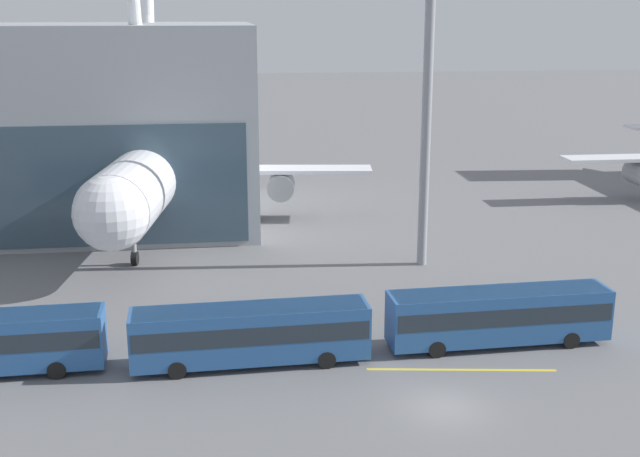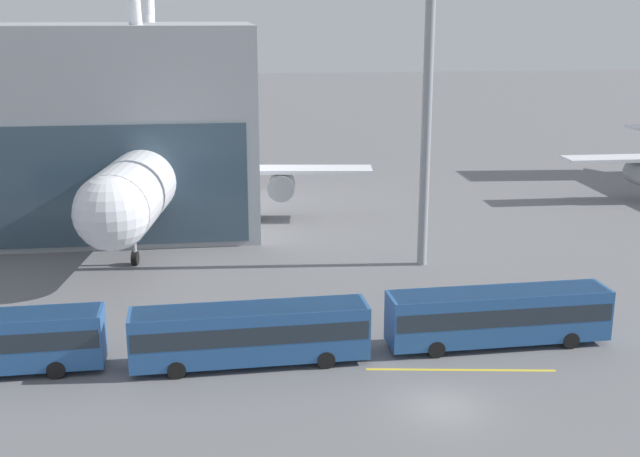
# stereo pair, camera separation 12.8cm
# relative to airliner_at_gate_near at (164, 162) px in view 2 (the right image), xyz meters

# --- Properties ---
(ground_plane) EXTENTS (440.00, 440.00, 0.00)m
(ground_plane) POSITION_rel_airliner_at_gate_near_xyz_m (15.90, -38.76, -5.62)
(ground_plane) COLOR slate
(airliner_at_gate_near) EXTENTS (38.61, 42.91, 13.70)m
(airliner_at_gate_near) POSITION_rel_airliner_at_gate_near_xyz_m (0.00, 0.00, 0.00)
(airliner_at_gate_near) COLOR white
(airliner_at_gate_near) RESTS_ON ground_plane
(shuttle_bus_1) EXTENTS (13.23, 3.02, 3.37)m
(shuttle_bus_1) POSITION_rel_airliner_at_gate_near_xyz_m (6.55, -32.51, -3.65)
(shuttle_bus_1) COLOR #285693
(shuttle_bus_1) RESTS_ON ground_plane
(shuttle_bus_2) EXTENTS (13.23, 3.01, 3.37)m
(shuttle_bus_2) POSITION_rel_airliner_at_gate_near_xyz_m (21.13, -31.61, -3.65)
(shuttle_bus_2) COLOR #285693
(shuttle_bus_2) RESTS_ON ground_plane
(floodlight_mast) EXTENTS (2.14, 2.14, 24.61)m
(floodlight_mast) POSITION_rel_airliner_at_gate_near_xyz_m (20.55, -15.76, 8.36)
(floodlight_mast) COLOR gray
(floodlight_mast) RESTS_ON ground_plane
(lane_stripe_0) EXTENTS (10.38, 1.72, 0.01)m
(lane_stripe_0) POSITION_rel_airliner_at_gate_near_xyz_m (18.02, -34.69, -5.62)
(lane_stripe_0) COLOR yellow
(lane_stripe_0) RESTS_ON ground_plane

